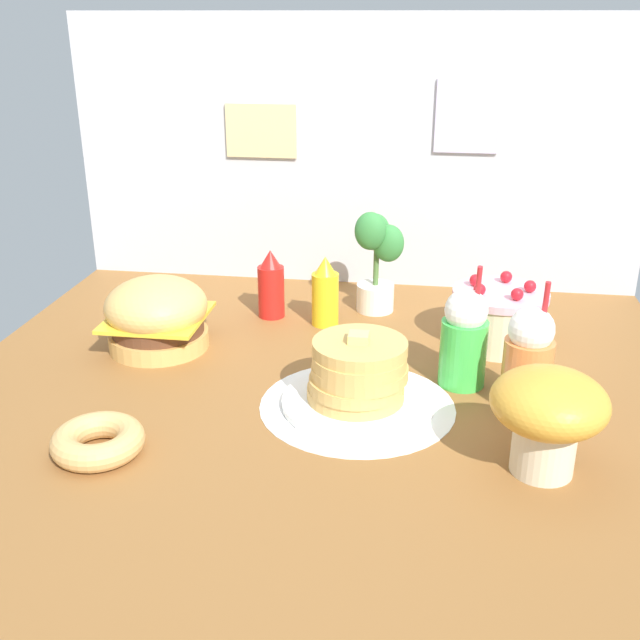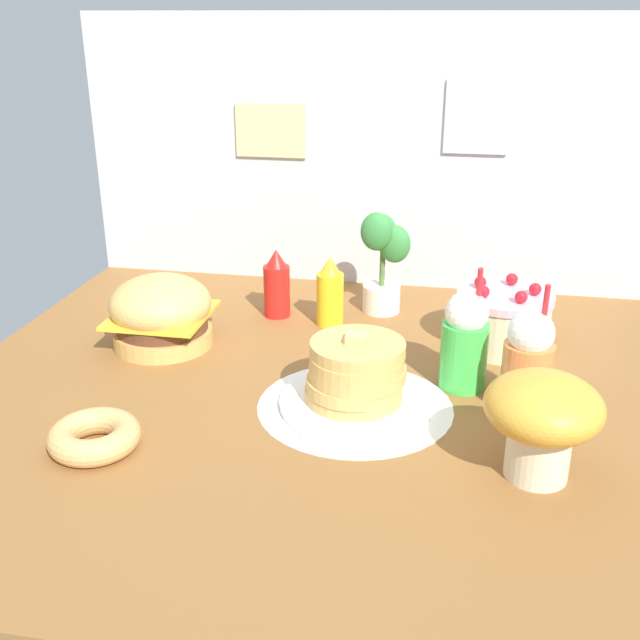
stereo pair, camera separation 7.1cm
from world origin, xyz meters
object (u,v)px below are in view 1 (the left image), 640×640
Objects in this scene: donut_pink_glaze at (98,440)px; burger at (157,315)px; cream_soda_cup at (464,338)px; pancake_stack at (358,378)px; layer_cake at (499,317)px; mushroom_stool at (548,411)px; mustard_bottle at (325,293)px; ketchup_bottle at (271,286)px; potted_plant at (377,258)px; orange_float_cup at (528,359)px.

burger is at bearing 96.28° from donut_pink_glaze.
pancake_stack is at bearing -147.51° from cream_soda_cup.
mushroom_stool is at bearing -85.81° from layer_cake.
mustard_bottle is 0.91× the size of mushroom_stool.
pancake_stack is 1.55× the size of mushroom_stool.
mushroom_stool is (1.05, -0.51, 0.04)m from burger.
pancake_stack is 0.67m from ketchup_bottle.
potted_plant is (0.15, 0.14, 0.08)m from mustard_bottle.
burger is at bearing -151.70° from mustard_bottle.
cream_soda_cup reaches higher than pancake_stack.
mustard_bottle is at bearing 127.61° from mushroom_stool.
mushroom_stool reaches higher than layer_cake.
potted_plant is at bearing 16.91° from ketchup_bottle.
pancake_stack reaches higher than donut_pink_glaze.
layer_cake is at bearing 38.88° from donut_pink_glaze.
mushroom_stool is at bearing -25.80° from burger.
pancake_stack is 1.70× the size of ketchup_bottle.
potted_plant reaches higher than pancake_stack.
cream_soda_cup is at bearing -7.07° from burger.
mustard_bottle is (0.18, -0.04, 0.00)m from ketchup_bottle.
orange_float_cup is (0.57, -0.47, 0.03)m from mustard_bottle.
layer_cake is at bearing 96.04° from orange_float_cup.
ketchup_bottle is at bearing 120.86° from pancake_stack.
orange_float_cup reaches higher than layer_cake.
mushroom_stool is (0.01, -0.29, 0.01)m from orange_float_cup.
layer_cake is 1.13× the size of mushroom_stool.
mustard_bottle is (0.47, 0.25, 0.00)m from burger.
layer_cake is 0.83× the size of cream_soda_cup.
mustard_bottle is 0.96m from mushroom_stool.
burger is 0.68m from pancake_stack.
pancake_stack is 0.59m from layer_cake.
ketchup_bottle is at bearing 146.31° from cream_soda_cup.
cream_soda_cup is at bearing 32.49° from pancake_stack.
burger reaches higher than donut_pink_glaze.
orange_float_cup is at bearing -11.66° from burger.
donut_pink_glaze is (-0.82, -0.47, -0.10)m from cream_soda_cup.
orange_float_cup is at bearing -83.96° from layer_cake.
mushroom_stool is (0.43, -0.90, -0.04)m from potted_plant.
donut_pink_glaze is 1.13m from potted_plant.
donut_pink_glaze is at bearing -159.38° from orange_float_cup.
orange_float_cup reaches higher than ketchup_bottle.
ketchup_bottle is at bearing 166.83° from mustard_bottle.
pancake_stack is 0.32m from cream_soda_cup.
layer_cake is 0.54m from mustard_bottle.
mushroom_stool is at bearing 4.34° from donut_pink_glaze.
mustard_bottle is at bearing 139.45° from cream_soda_cup.
cream_soda_cup is 0.58m from potted_plant.
mustard_bottle is at bearing 171.66° from layer_cake.
donut_pink_glaze is 0.61× the size of potted_plant.
mustard_bottle is 0.93m from donut_pink_glaze.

